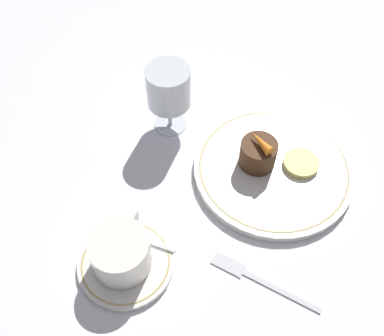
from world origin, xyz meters
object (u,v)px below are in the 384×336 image
(coffee_cup, at_px, (121,252))
(wine_glass, at_px, (169,90))
(dinner_plate, at_px, (273,169))
(fork, at_px, (253,276))
(dessert_cake, at_px, (258,154))

(coffee_cup, xyz_separation_m, wine_glass, (0.29, 0.02, 0.05))
(dinner_plate, relative_size, fork, 1.61)
(dinner_plate, xyz_separation_m, dessert_cake, (0.00, 0.03, 0.03))
(coffee_cup, xyz_separation_m, fork, (0.03, -0.19, -0.04))
(wine_glass, relative_size, dessert_cake, 2.12)
(dinner_plate, bearing_deg, fork, -178.00)
(wine_glass, bearing_deg, dessert_cake, -106.79)
(wine_glass, distance_m, dessert_cake, 0.19)
(wine_glass, distance_m, fork, 0.34)
(wine_glass, height_order, fork, wine_glass)
(dinner_plate, height_order, dessert_cake, dessert_cake)
(coffee_cup, distance_m, fork, 0.20)
(fork, height_order, dessert_cake, dessert_cake)
(dinner_plate, distance_m, fork, 0.20)
(dinner_plate, distance_m, wine_glass, 0.23)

